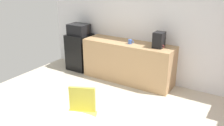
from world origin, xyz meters
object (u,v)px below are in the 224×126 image
object	(u,v)px
mug_green	(130,42)
coffee_maker	(159,40)
mug_white	(160,46)
chair_yellow	(81,110)
microwave	(79,29)
mini_fridge	(80,52)

from	to	relation	value
mug_green	coffee_maker	bearing A→B (deg)	6.91
mug_white	coffee_maker	world-z (taller)	coffee_maker
chair_yellow	mug_green	bearing A→B (deg)	99.92
chair_yellow	coffee_maker	bearing A→B (deg)	83.96
microwave	coffee_maker	distance (m)	2.08
mini_fridge	mug_green	size ratio (longest dim) A/B	6.97
mini_fridge	coffee_maker	bearing A→B (deg)	0.00
microwave	coffee_maker	xyz separation A→B (m)	(2.08, 0.00, 0.03)
mini_fridge	mug_green	bearing A→B (deg)	-2.91
chair_yellow	coffee_maker	size ratio (longest dim) A/B	2.59
mini_fridge	microwave	xyz separation A→B (m)	(0.00, 0.00, 0.58)
chair_yellow	coffee_maker	distance (m)	2.32
mug_white	coffee_maker	bearing A→B (deg)	139.74
microwave	coffee_maker	bearing A→B (deg)	0.00
mini_fridge	mug_white	world-z (taller)	mug_white
mini_fridge	coffee_maker	world-z (taller)	coffee_maker
mug_white	mug_green	xyz separation A→B (m)	(-0.67, -0.02, 0.00)
mug_white	mug_green	bearing A→B (deg)	-177.88
microwave	mug_white	distance (m)	2.14
mug_green	mini_fridge	bearing A→B (deg)	177.09
chair_yellow	mug_green	xyz separation A→B (m)	(-0.38, 2.17, 0.43)
coffee_maker	chair_yellow	bearing A→B (deg)	-96.04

